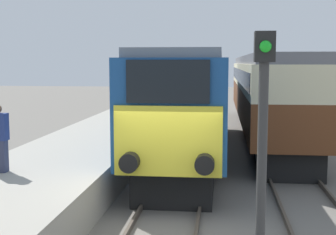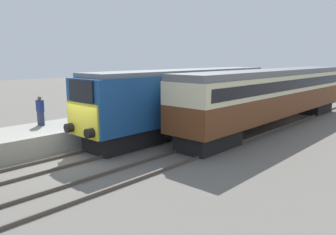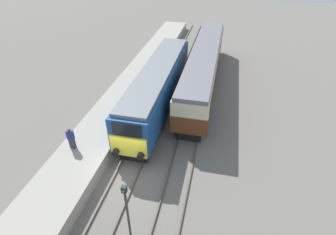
# 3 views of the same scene
# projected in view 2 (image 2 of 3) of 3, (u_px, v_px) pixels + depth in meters

# --- Properties ---
(ground_plane) EXTENTS (120.00, 120.00, 0.00)m
(ground_plane) POSITION_uv_depth(u_px,v_px,m) (72.00, 161.00, 15.07)
(ground_plane) COLOR slate
(platform_left) EXTENTS (3.50, 50.00, 1.00)m
(platform_left) POSITION_uv_depth(u_px,v_px,m) (147.00, 118.00, 22.97)
(platform_left) COLOR #9E998C
(platform_left) RESTS_ON ground_plane
(rails_near_track) EXTENTS (1.51, 60.00, 0.14)m
(rails_near_track) POSITION_uv_depth(u_px,v_px,m) (150.00, 140.00, 18.68)
(rails_near_track) COLOR #4C4238
(rails_near_track) RESTS_ON ground_plane
(rails_far_track) EXTENTS (1.50, 60.00, 0.14)m
(rails_far_track) POSITION_uv_depth(u_px,v_px,m) (197.00, 151.00, 16.42)
(rails_far_track) COLOR #4C4238
(rails_far_track) RESTS_ON ground_plane
(locomotive) EXTENTS (2.70, 15.83, 3.95)m
(locomotive) POSITION_uv_depth(u_px,v_px,m) (187.00, 97.00, 20.72)
(locomotive) COLOR black
(locomotive) RESTS_ON ground_plane
(passenger_carriage) EXTENTS (2.75, 19.97, 3.90)m
(passenger_carriage) POSITION_uv_depth(u_px,v_px,m) (276.00, 92.00, 22.36)
(passenger_carriage) COLOR black
(passenger_carriage) RESTS_ON ground_plane
(person_on_platform) EXTENTS (0.44, 0.26, 1.62)m
(person_on_platform) POSITION_uv_depth(u_px,v_px,m) (40.00, 111.00, 17.87)
(person_on_platform) COLOR #2D334C
(person_on_platform) RESTS_ON platform_left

